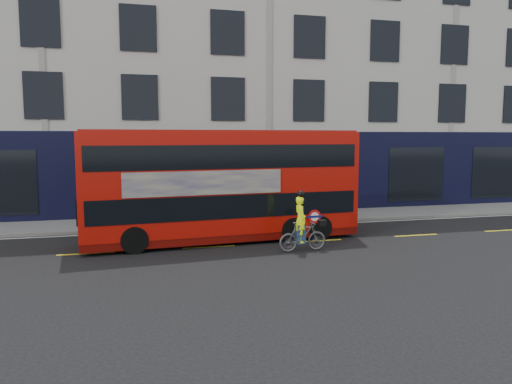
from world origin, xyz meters
name	(u,v)px	position (x,y,z in m)	size (l,w,h in m)	color
ground	(335,250)	(0.00, 0.00, 0.00)	(120.00, 120.00, 0.00)	black
pavement	(278,218)	(0.00, 6.50, 0.06)	(60.00, 3.00, 0.12)	slate
kerb	(288,223)	(0.00, 5.00, 0.07)	(60.00, 0.12, 0.13)	slate
building_terrace	(245,70)	(0.00, 12.94, 7.49)	(50.00, 10.07, 15.00)	#B1AEA7
road_edge_line	(290,226)	(0.00, 4.70, 0.00)	(58.00, 0.10, 0.01)	silver
lane_dashes	(318,241)	(0.00, 1.50, 0.00)	(58.00, 0.12, 0.01)	gold
bus	(223,185)	(-3.32, 2.40, 2.04)	(10.04, 3.04, 3.98)	#A90E06
cyclist	(302,231)	(-1.13, 0.09, 0.67)	(1.66, 0.57, 2.01)	#4D4F52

